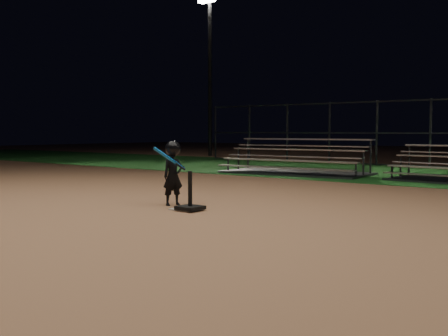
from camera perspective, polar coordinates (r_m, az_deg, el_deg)
ground at (r=8.91m, az=-4.00°, el=-4.53°), size 80.00×80.00×0.00m
grass_strip at (r=17.60m, az=18.48°, el=-0.49°), size 60.00×8.00×0.01m
home_plate at (r=8.91m, az=-4.00°, el=-4.45°), size 0.45×0.45×0.02m
batting_tee at (r=8.76m, az=-3.68°, el=-3.79°), size 0.38×0.38×0.64m
child_batter at (r=9.40m, az=-5.54°, el=-0.33°), size 0.46×0.61×1.15m
bleacher_left at (r=16.44m, az=7.77°, el=0.14°), size 4.59×2.48×1.09m
backstop_fence at (r=20.40m, az=21.43°, el=3.53°), size 20.08×0.08×2.50m
light_pole_left at (r=28.20m, az=-1.61°, el=11.39°), size 0.90×0.53×8.30m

